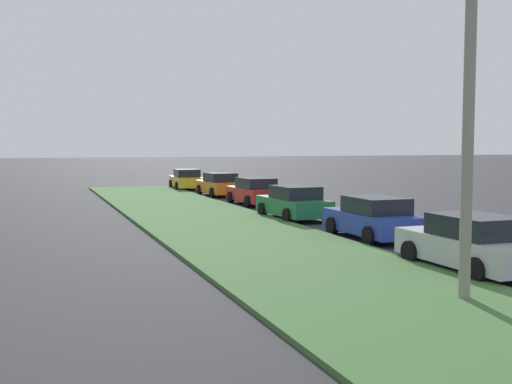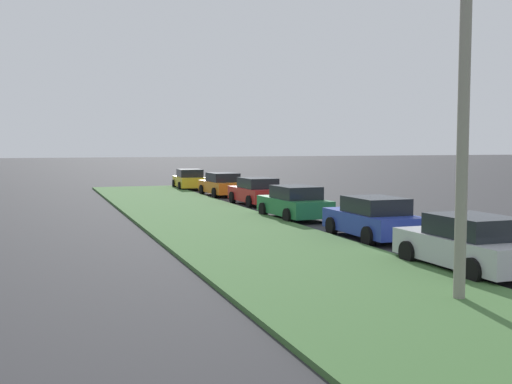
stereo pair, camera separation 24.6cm
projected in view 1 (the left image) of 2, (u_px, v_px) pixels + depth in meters
The scene contains 8 objects.
grass_median at pixel (277, 251), 19.17m from camera, with size 60.00×6.00×0.12m, color #3D6633.
parked_car_silver at pixel (471, 244), 16.37m from camera, with size 4.32×2.06×1.47m.
parked_car_blue at pixel (374, 218), 21.96m from camera, with size 4.30×2.02×1.47m.
parked_car_green at pixel (294, 203), 27.69m from camera, with size 4.37×2.16×1.47m.
parked_car_red at pixel (255, 192), 34.20m from camera, with size 4.37×2.15×1.47m.
parked_car_orange at pixel (220, 185), 40.04m from camera, with size 4.37×2.16×1.47m.
parked_car_yellow at pixel (186, 180), 45.84m from camera, with size 4.39×2.19×1.47m.
streetlight at pixel (481, 90), 12.99m from camera, with size 0.82×2.85×7.50m.
Camera 1 is at (-7.67, 13.11, 3.29)m, focal length 44.56 mm.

